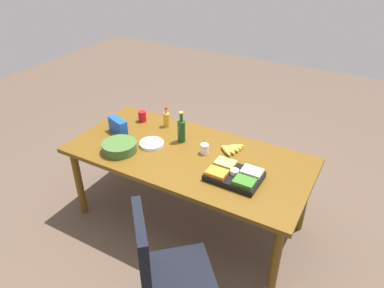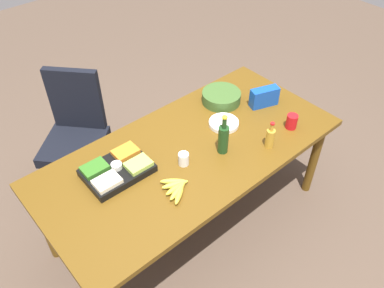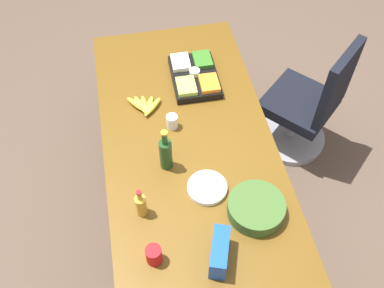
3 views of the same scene
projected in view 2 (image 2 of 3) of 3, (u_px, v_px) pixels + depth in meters
name	position (u px, v px, depth m)	size (l,w,h in m)	color
ground_plane	(191.00, 218.00, 3.23)	(10.00, 10.00, 0.00)	brown
conference_table	(190.00, 157.00, 2.76)	(2.14, 1.02, 0.78)	brown
office_chair	(78.00, 145.00, 3.31)	(0.68, 0.68, 1.03)	gray
paper_cup	(184.00, 159.00, 2.58)	(0.07, 0.07, 0.09)	white
banana_bunch	(176.00, 188.00, 2.42)	(0.19, 0.23, 0.04)	yellow
salad_bowl	(221.00, 97.00, 3.09)	(0.30, 0.30, 0.09)	#3B5D27
wine_bottle	(223.00, 138.00, 2.62)	(0.08, 0.08, 0.30)	#1B401B
dressing_bottle	(270.00, 137.00, 2.68)	(0.07, 0.07, 0.21)	gold
paper_plate_stack	(224.00, 123.00, 2.90)	(0.22, 0.22, 0.03)	white
veggie_tray	(117.00, 169.00, 2.52)	(0.42, 0.31, 0.09)	black
red_solo_cup	(292.00, 121.00, 2.85)	(0.08, 0.08, 0.11)	red
chip_bag_blue	(264.00, 97.00, 3.04)	(0.22, 0.08, 0.15)	#1449B4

